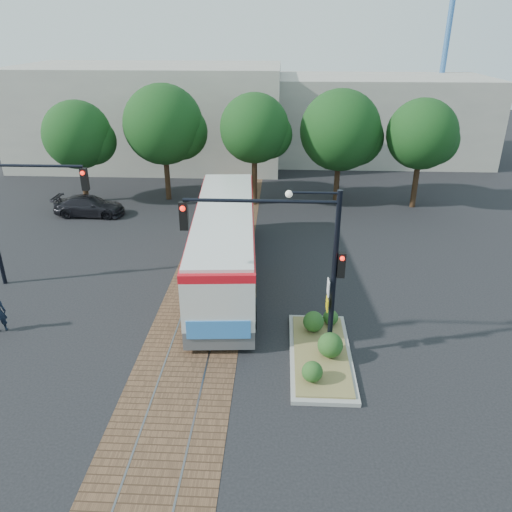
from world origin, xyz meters
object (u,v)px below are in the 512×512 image
at_px(city_bus, 225,240).
at_px(signal_pole_left, 12,205).
at_px(traffic_island, 321,348).
at_px(signal_pole_main, 298,249).
at_px(parked_car, 89,206).

xyz_separation_m(city_bus, signal_pole_left, (-9.07, -1.22, 2.00)).
relative_size(traffic_island, signal_pole_left, 0.87).
bearing_deg(signal_pole_main, traffic_island, -5.36).
distance_m(city_bus, traffic_island, 7.53).
xyz_separation_m(city_bus, traffic_island, (4.12, -6.11, -1.54)).
height_order(signal_pole_left, parked_car, signal_pole_left).
relative_size(signal_pole_main, signal_pole_left, 1.00).
height_order(city_bus, traffic_island, city_bus).
bearing_deg(traffic_island, signal_pole_left, 159.64).
height_order(city_bus, signal_pole_main, signal_pole_main).
bearing_deg(signal_pole_main, city_bus, 117.69).
distance_m(city_bus, signal_pole_left, 9.37).
xyz_separation_m(city_bus, parked_car, (-9.46, 8.04, -1.24)).
height_order(traffic_island, signal_pole_main, signal_pole_main).
bearing_deg(city_bus, parked_car, 135.68).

